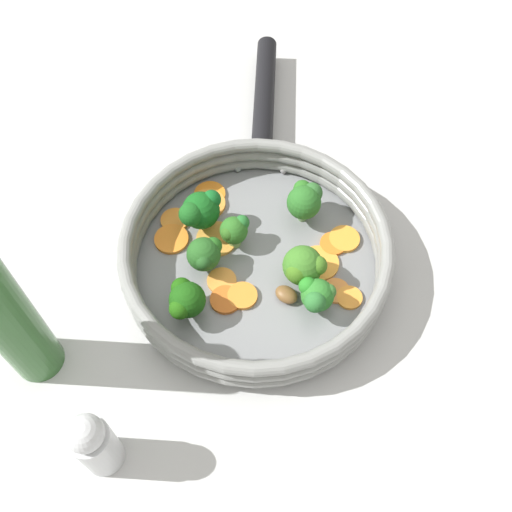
{
  "coord_description": "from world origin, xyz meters",
  "views": [
    {
      "loc": [
        0.2,
        -0.29,
        0.6
      ],
      "look_at": [
        0.0,
        0.0,
        0.03
      ],
      "focal_mm": 42.0,
      "sensor_mm": 36.0,
      "label": 1
    }
  ],
  "objects": [
    {
      "name": "ground_plane",
      "position": [
        0.0,
        0.0,
        0.0
      ],
      "size": [
        4.0,
        4.0,
        0.0
      ],
      "primitive_type": "plane",
      "color": "#BBBCBB"
    },
    {
      "name": "skillet",
      "position": [
        0.0,
        0.0,
        0.01
      ],
      "size": [
        0.29,
        0.29,
        0.01
      ],
      "primitive_type": "cylinder",
      "color": "gray",
      "rests_on": "ground_plane"
    },
    {
      "name": "skillet_rim_wall",
      "position": [
        0.0,
        0.0,
        0.03
      ],
      "size": [
        0.3,
        0.3,
        0.05
      ],
      "color": "gray",
      "rests_on": "skillet"
    },
    {
      "name": "skillet_handle",
      "position": [
        -0.13,
        0.21,
        0.02
      ],
      "size": [
        0.14,
        0.2,
        0.03
      ],
      "primitive_type": "cylinder",
      "rotation": [
        1.57,
        0.0,
        3.7
      ],
      "color": "black",
      "rests_on": "skillet"
    },
    {
      "name": "skillet_rivet_left",
      "position": [
        -0.05,
        0.13,
        0.02
      ],
      "size": [
        0.01,
        0.01,
        0.01
      ],
      "primitive_type": "sphere",
      "color": "gray",
      "rests_on": "skillet"
    },
    {
      "name": "skillet_rivet_right",
      "position": [
        -0.1,
        0.1,
        0.02
      ],
      "size": [
        0.01,
        0.01,
        0.01
      ],
      "primitive_type": "sphere",
      "color": "gray",
      "rests_on": "skillet"
    },
    {
      "name": "carrot_slice_0",
      "position": [
        -0.06,
        0.0,
        0.01
      ],
      "size": [
        0.06,
        0.06,
        0.0
      ],
      "primitive_type": "cylinder",
      "rotation": [
        0.0,
        0.0,
        5.95
      ],
      "color": "gold",
      "rests_on": "skillet"
    },
    {
      "name": "carrot_slice_1",
      "position": [
        0.06,
        0.04,
        0.01
      ],
      "size": [
        0.06,
        0.06,
        0.0
      ],
      "primitive_type": "cylinder",
      "rotation": [
        0.0,
        0.0,
        1.2
      ],
      "color": "#F39B36",
      "rests_on": "skillet"
    },
    {
      "name": "carrot_slice_2",
      "position": [
        -0.09,
        0.03,
        0.01
      ],
      "size": [
        0.06,
        0.06,
        0.01
      ],
      "primitive_type": "cylinder",
      "rotation": [
        0.0,
        0.0,
        3.61
      ],
      "color": "orange",
      "rests_on": "skillet"
    },
    {
      "name": "carrot_slice_3",
      "position": [
        0.01,
        -0.04,
        0.01
      ],
      "size": [
        0.04,
        0.04,
        0.01
      ],
      "primitive_type": "cylinder",
      "rotation": [
        0.0,
        0.0,
        0.26
      ],
      "color": "orange",
      "rests_on": "skillet"
    },
    {
      "name": "carrot_slice_4",
      "position": [
        0.06,
        0.07,
        0.01
      ],
      "size": [
        0.04,
        0.04,
        0.0
      ],
      "primitive_type": "cylinder",
      "rotation": [
        0.0,
        0.0,
        2.76
      ],
      "color": "orange",
      "rests_on": "skillet"
    },
    {
      "name": "carrot_slice_5",
      "position": [
        0.07,
        0.08,
        0.01
      ],
      "size": [
        0.04,
        0.04,
        0.0
      ],
      "primitive_type": "cylinder",
      "rotation": [
        0.0,
        0.0,
        3.06
      ],
      "color": "orange",
      "rests_on": "skillet"
    },
    {
      "name": "carrot_slice_6",
      "position": [
        -0.1,
        -0.03,
        0.01
      ],
      "size": [
        0.05,
        0.05,
        0.0
      ],
      "primitive_type": "cylinder",
      "rotation": [
        0.0,
        0.0,
        5.05
      ],
      "color": "orange",
      "rests_on": "skillet"
    },
    {
      "name": "carrot_slice_7",
      "position": [
        0.11,
        0.02,
        0.01
      ],
      "size": [
        0.04,
        0.04,
        0.0
      ],
      "primitive_type": "cylinder",
      "rotation": [
        0.0,
        0.0,
        0.5
      ],
      "color": "orange",
      "rests_on": "skillet"
    },
    {
      "name": "carrot_slice_8",
      "position": [
        0.09,
        0.02,
        0.01
      ],
      "size": [
        0.04,
        0.04,
        0.0
      ],
      "primitive_type": "cylinder",
      "rotation": [
        0.0,
        0.0,
        3.57
      ],
      "color": "orange",
      "rests_on": "skillet"
    },
    {
      "name": "carrot_slice_9",
      "position": [
        -0.11,
        -0.01,
        0.01
      ],
      "size": [
        0.04,
        0.04,
        0.0
      ],
      "primitive_type": "cylinder",
      "rotation": [
        0.0,
        0.0,
        1.92
      ],
      "color": "orange",
      "rests_on": "skillet"
    },
    {
      "name": "carrot_slice_10",
      "position": [
        -0.1,
        0.05,
        0.01
      ],
      "size": [
        0.05,
        0.05,
        0.0
      ],
      "primitive_type": "cylinder",
      "rotation": [
        0.0,
        0.0,
        0.3
      ],
      "color": "orange",
      "rests_on": "skillet"
    },
    {
      "name": "carrot_slice_11",
      "position": [
        0.0,
        -0.06,
        0.01
      ],
      "size": [
        0.05,
        0.05,
        0.01
      ],
      "primitive_type": "cylinder",
      "rotation": [
        0.0,
        0.0,
        3.77
      ],
      "color": "orange",
      "rests_on": "skillet"
    },
    {
      "name": "carrot_slice_12",
      "position": [
        -0.02,
        -0.04,
        0.01
      ],
      "size": [
        0.04,
        0.04,
        0.0
      ],
      "primitive_type": "cylinder",
      "rotation": [
        0.0,
        0.0,
        1.81
      ],
      "color": "orange",
      "rests_on": "skillet"
    },
    {
      "name": "broccoli_floret_0",
      "position": [
        -0.04,
        0.01,
        0.04
      ],
      "size": [
        0.03,
        0.04,
        0.04
      ],
      "color": "#7D9E53",
      "rests_on": "skillet"
    },
    {
      "name": "broccoli_floret_1",
      "position": [
        -0.03,
        -0.09,
        0.04
      ],
      "size": [
        0.04,
        0.04,
        0.05
      ],
      "color": "#5D8655",
      "rests_on": "skillet"
    },
    {
      "name": "broccoli_floret_2",
      "position": [
        -0.08,
        0.0,
        0.05
      ],
      "size": [
        0.04,
        0.05,
        0.06
      ],
      "color": "#7AA96B",
      "rests_on": "skillet"
    },
    {
      "name": "broccoli_floret_3",
      "position": [
        0.08,
        -0.01,
        0.04
      ],
      "size": [
        0.04,
        0.04,
        0.04
      ],
      "color": "#6E8D4E",
      "rests_on": "skillet"
    },
    {
      "name": "broccoli_floret_4",
      "position": [
        -0.04,
        -0.04,
        0.04
      ],
      "size": [
        0.04,
        0.04,
        0.05
      ],
      "color": "#5C8D49",
      "rests_on": "skillet"
    },
    {
      "name": "broccoli_floret_5",
      "position": [
        0.01,
        0.09,
        0.04
      ],
      "size": [
        0.04,
        0.05,
        0.05
      ],
      "color": "#628B52",
      "rests_on": "skillet"
    },
    {
      "name": "broccoli_floret_6",
      "position": [
        0.05,
        0.01,
        0.04
      ],
      "size": [
        0.05,
        0.05,
        0.05
      ],
      "color": "olive",
      "rests_on": "skillet"
    },
    {
      "name": "mushroom_piece_0",
      "position": [
        0.05,
        -0.02,
        0.02
      ],
      "size": [
        0.03,
        0.02,
        0.01
      ],
      "primitive_type": "ellipsoid",
      "rotation": [
        0.0,
        0.0,
        3.09
      ],
      "color": "brown",
      "rests_on": "skillet"
    },
    {
      "name": "salt_shaker",
      "position": [
        0.0,
        -0.26,
        0.05
      ],
      "size": [
        0.04,
        0.04,
        0.1
      ],
      "color": "silver",
      "rests_on": "ground_plane"
    },
    {
      "name": "oil_bottle",
      "position": [
        -0.12,
        -0.22,
        0.1
      ],
      "size": [
        0.05,
        0.05,
        0.25
      ],
      "color": "#2D5B28",
      "rests_on": "ground_plane"
    }
  ]
}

